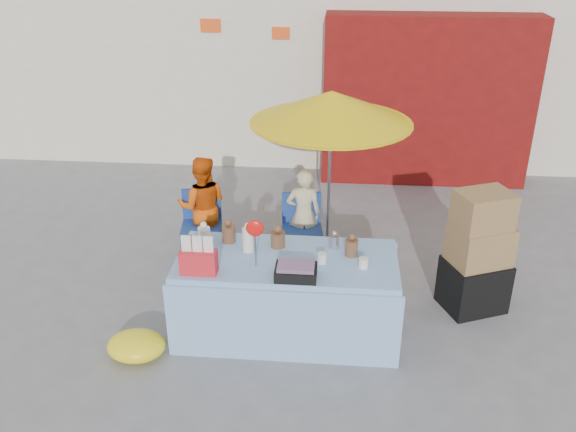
# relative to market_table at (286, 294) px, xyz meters

# --- Properties ---
(ground) EXTENTS (80.00, 80.00, 0.00)m
(ground) POSITION_rel_market_table_xyz_m (-0.38, 0.05, -0.44)
(ground) COLOR slate
(ground) RESTS_ON ground
(market_table) EXTENTS (2.23, 1.05, 1.35)m
(market_table) POSITION_rel_market_table_xyz_m (0.00, 0.00, 0.00)
(market_table) COLOR #8CB4E1
(market_table) RESTS_ON ground
(chair_left) EXTENTS (0.54, 0.53, 0.85)m
(chair_left) POSITION_rel_market_table_xyz_m (-1.18, 1.41, -0.18)
(chair_left) COLOR navy
(chair_left) RESTS_ON ground
(chair_right) EXTENTS (0.54, 0.53, 0.85)m
(chair_right) POSITION_rel_market_table_xyz_m (0.07, 1.41, -0.18)
(chair_right) COLOR navy
(chair_right) RESTS_ON ground
(vendor_orange) EXTENTS (0.69, 0.57, 1.29)m
(vendor_orange) POSITION_rel_market_table_xyz_m (-1.18, 1.55, 0.21)
(vendor_orange) COLOR #E3550B
(vendor_orange) RESTS_ON ground
(vendor_beige) EXTENTS (0.46, 0.33, 1.17)m
(vendor_beige) POSITION_rel_market_table_xyz_m (0.07, 1.55, 0.15)
(vendor_beige) COLOR beige
(vendor_beige) RESTS_ON ground
(umbrella) EXTENTS (1.90, 1.90, 2.09)m
(umbrella) POSITION_rel_market_table_xyz_m (0.37, 1.70, 1.45)
(umbrella) COLOR gray
(umbrella) RESTS_ON ground
(box_stack) EXTENTS (0.77, 0.71, 1.38)m
(box_stack) POSITION_rel_market_table_xyz_m (1.98, 0.59, 0.20)
(box_stack) COLOR black
(box_stack) RESTS_ON ground
(tarp_bundle) EXTENTS (0.71, 0.65, 0.26)m
(tarp_bundle) POSITION_rel_market_table_xyz_m (-1.41, -0.56, -0.31)
(tarp_bundle) COLOR yellow
(tarp_bundle) RESTS_ON ground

